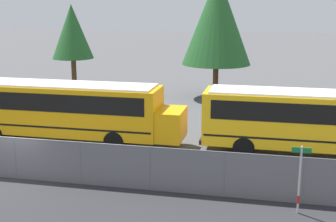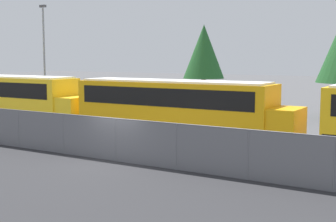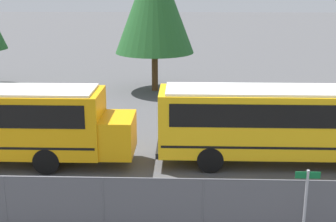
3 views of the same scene
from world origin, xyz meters
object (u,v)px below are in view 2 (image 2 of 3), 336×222
at_px(school_bus_2, 8,95).
at_px(school_bus_3, 177,105).
at_px(tree_0, 204,52).
at_px(light_pole, 44,54).

bearing_deg(school_bus_2, school_bus_3, 1.34).
xyz_separation_m(school_bus_3, tree_0, (-6.10, 15.23, 3.03)).
bearing_deg(light_pole, school_bus_2, -61.21).
bearing_deg(tree_0, school_bus_2, -113.93).
xyz_separation_m(light_pole, tree_0, (10.85, 8.33, 0.18)).
relative_size(light_pole, tree_0, 1.20).
xyz_separation_m(school_bus_2, school_bus_3, (13.00, 0.30, 0.00)).
bearing_deg(school_bus_3, light_pole, 157.86).
bearing_deg(school_bus_3, tree_0, 111.84).
xyz_separation_m(school_bus_3, light_pole, (-16.95, 6.90, 2.85)).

